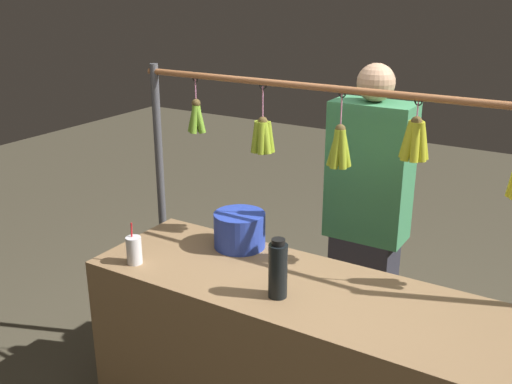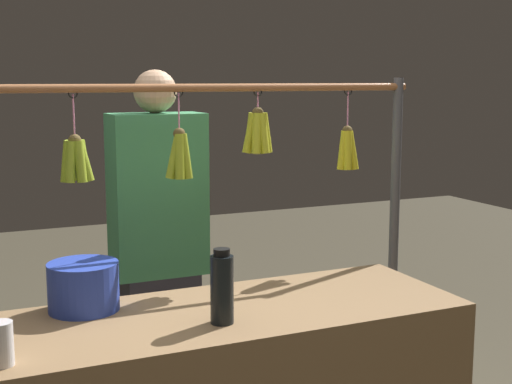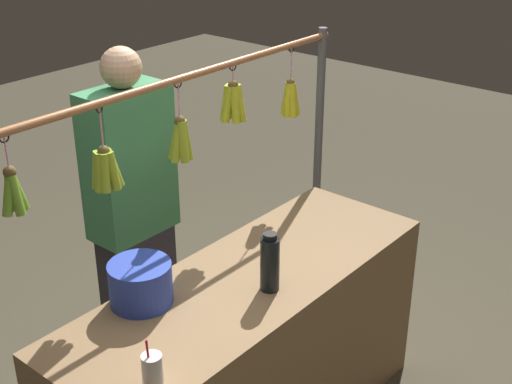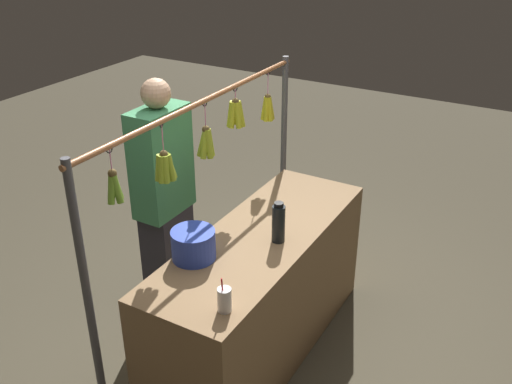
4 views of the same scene
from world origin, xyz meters
name	(u,v)px [view 2 (image 2 of 4)]	position (x,y,z in m)	size (l,w,h in m)	color
display_rack	(179,202)	(-0.02, -0.39, 1.22)	(2.16, 0.13, 1.70)	#4C4C51
water_bottle	(222,288)	(0.01, 0.12, 1.00)	(0.08, 0.08, 0.26)	black
blue_bucket	(83,286)	(0.41, -0.21, 0.97)	(0.25, 0.25, 0.17)	#2A43B7
drink_cup	(1,344)	(0.72, 0.20, 0.95)	(0.07, 0.07, 0.20)	silver
vendor_person	(159,266)	(-0.04, -0.76, 0.86)	(0.41, 0.22, 1.74)	#2D2D38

